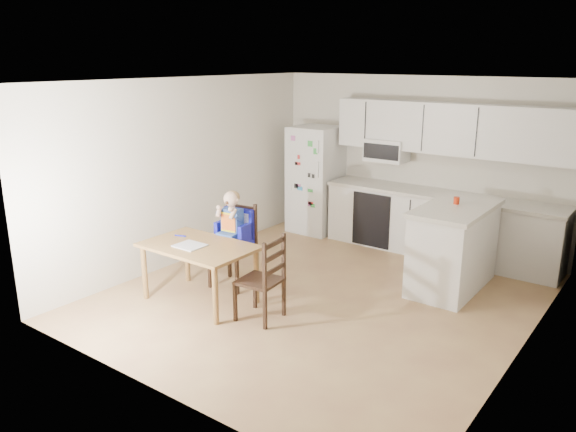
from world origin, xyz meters
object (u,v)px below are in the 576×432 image
(chair_side, at_px, (267,274))
(kitchen_island, at_px, (453,247))
(refrigerator, at_px, (316,180))
(dining_table, at_px, (199,252))
(red_cup, at_px, (457,201))
(chair_booster, at_px, (234,228))

(chair_side, bearing_deg, kitchen_island, 142.70)
(refrigerator, distance_m, kitchen_island, 2.87)
(kitchen_island, bearing_deg, dining_table, -136.10)
(red_cup, relative_size, dining_table, 0.07)
(red_cup, xyz_separation_m, chair_booster, (-2.17, -1.58, -0.36))
(dining_table, relative_size, chair_booster, 1.06)
(dining_table, height_order, chair_booster, chair_booster)
(dining_table, distance_m, chair_side, 0.95)
(refrigerator, relative_size, dining_table, 1.33)
(refrigerator, xyz_separation_m, dining_table, (0.47, -3.10, -0.26))
(kitchen_island, distance_m, chair_side, 2.42)
(red_cup, bearing_deg, kitchen_island, -64.62)
(kitchen_island, xyz_separation_m, chair_booster, (-2.21, -1.50, 0.20))
(red_cup, height_order, dining_table, red_cup)
(kitchen_island, height_order, chair_booster, chair_booster)
(kitchen_island, xyz_separation_m, dining_table, (-2.21, -2.12, 0.07))
(chair_booster, bearing_deg, kitchen_island, 28.16)
(dining_table, height_order, chair_side, chair_side)
(kitchen_island, height_order, dining_table, kitchen_island)
(kitchen_island, bearing_deg, refrigerator, 159.86)
(red_cup, distance_m, dining_table, 3.13)
(refrigerator, xyz_separation_m, kitchen_island, (2.67, -0.98, -0.33))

